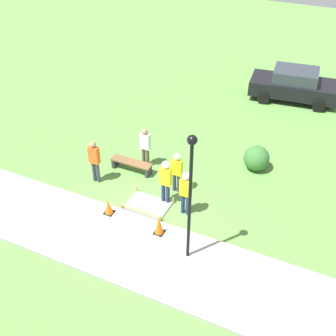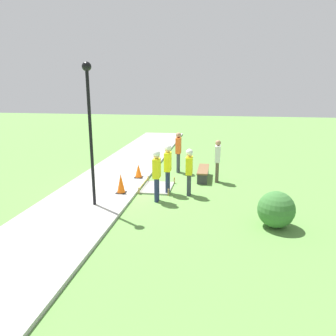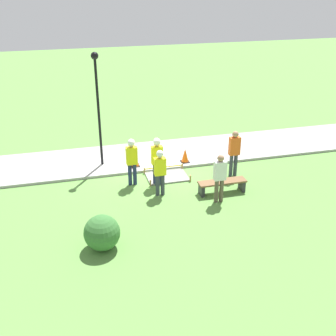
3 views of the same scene
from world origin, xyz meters
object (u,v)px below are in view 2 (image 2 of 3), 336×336
(traffic_cone_near_patch, at_px, (138,171))
(traffic_cone_far_patch, at_px, (121,183))
(worker_supervisor, at_px, (168,164))
(worker_assistant, at_px, (157,171))
(worker_trainee, at_px, (189,168))
(lamppost_near, at_px, (90,116))
(park_bench, at_px, (203,171))
(bystander_in_gray_shirt, at_px, (218,158))
(bystander_in_orange_shirt, at_px, (178,150))

(traffic_cone_near_patch, xyz_separation_m, traffic_cone_far_patch, (2.03, -0.13, 0.07))
(worker_supervisor, distance_m, worker_assistant, 0.91)
(worker_trainee, distance_m, lamppost_near, 3.88)
(traffic_cone_near_patch, bearing_deg, worker_assistant, 27.49)
(traffic_cone_far_patch, xyz_separation_m, worker_supervisor, (-0.52, 1.60, 0.65))
(traffic_cone_far_patch, relative_size, park_bench, 0.41)
(traffic_cone_near_patch, bearing_deg, lamppost_near, -11.07)
(park_bench, height_order, worker_assistant, worker_assistant)
(worker_assistant, height_order, bystander_in_gray_shirt, worker_assistant)
(lamppost_near, bearing_deg, bystander_in_orange_shirt, 155.95)
(park_bench, distance_m, lamppost_near, 5.70)
(traffic_cone_near_patch, xyz_separation_m, worker_trainee, (1.58, 2.25, 0.61))
(lamppost_near, bearing_deg, worker_assistant, 115.51)
(bystander_in_gray_shirt, bearing_deg, worker_assistant, -37.34)
(park_bench, xyz_separation_m, bystander_in_gray_shirt, (0.35, 0.58, 0.66))
(traffic_cone_far_patch, bearing_deg, worker_assistant, 75.63)
(worker_trainee, xyz_separation_m, lamppost_near, (1.69, -2.89, 1.95))
(bystander_in_gray_shirt, bearing_deg, lamppost_near, -47.84)
(bystander_in_orange_shirt, bearing_deg, bystander_in_gray_shirt, 54.53)
(traffic_cone_near_patch, relative_size, worker_trainee, 0.34)
(worker_supervisor, bearing_deg, park_bench, 150.47)
(park_bench, xyz_separation_m, bystander_in_orange_shirt, (-0.90, -1.17, 0.71))
(worker_supervisor, distance_m, worker_trainee, 0.79)
(worker_supervisor, distance_m, bystander_in_gray_shirt, 2.46)
(worker_supervisor, relative_size, worker_trainee, 1.08)
(traffic_cone_near_patch, xyz_separation_m, lamppost_near, (3.27, -0.64, 2.56))
(traffic_cone_near_patch, bearing_deg, traffic_cone_far_patch, -3.69)
(traffic_cone_near_patch, relative_size, park_bench, 0.34)
(traffic_cone_near_patch, distance_m, park_bench, 2.71)
(traffic_cone_near_patch, xyz_separation_m, bystander_in_orange_shirt, (-1.47, 1.48, 0.65))
(worker_supervisor, distance_m, bystander_in_orange_shirt, 2.97)
(traffic_cone_far_patch, distance_m, worker_supervisor, 1.81)
(traffic_cone_far_patch, relative_size, worker_supervisor, 0.39)
(traffic_cone_near_patch, height_order, worker_trainee, worker_trainee)
(traffic_cone_near_patch, distance_m, worker_trainee, 2.82)
(worker_supervisor, relative_size, worker_assistant, 1.02)
(worker_trainee, xyz_separation_m, bystander_in_orange_shirt, (-3.05, -0.78, 0.04))
(traffic_cone_near_patch, xyz_separation_m, worker_assistant, (2.38, 1.24, 0.68))
(worker_trainee, height_order, bystander_in_gray_shirt, bystander_in_gray_shirt)
(worker_supervisor, height_order, worker_assistant, worker_supervisor)
(park_bench, xyz_separation_m, worker_supervisor, (2.07, -1.17, 0.78))
(worker_assistant, bearing_deg, bystander_in_orange_shirt, 176.46)
(traffic_cone_near_patch, height_order, worker_assistant, worker_assistant)
(park_bench, xyz_separation_m, lamppost_near, (3.84, -3.29, 2.62))
(traffic_cone_far_patch, bearing_deg, bystander_in_gray_shirt, 123.88)
(worker_trainee, relative_size, lamppost_near, 0.38)
(traffic_cone_far_patch, bearing_deg, park_bench, 133.09)
(worker_supervisor, distance_m, lamppost_near, 3.32)
(bystander_in_gray_shirt, bearing_deg, traffic_cone_far_patch, -56.12)
(traffic_cone_near_patch, xyz_separation_m, park_bench, (-0.57, 2.65, -0.06))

